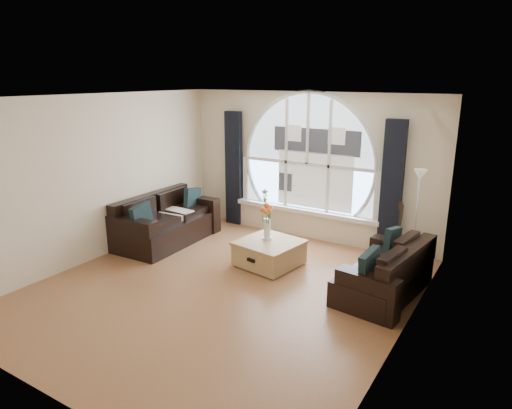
# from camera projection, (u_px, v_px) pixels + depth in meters

# --- Properties ---
(ground) EXTENTS (5.00, 5.50, 0.01)m
(ground) POSITION_uv_depth(u_px,v_px,m) (223.00, 289.00, 6.59)
(ground) COLOR brown
(ground) RESTS_ON ground
(ceiling) EXTENTS (5.00, 5.50, 0.01)m
(ceiling) POSITION_uv_depth(u_px,v_px,m) (219.00, 97.00, 5.86)
(ceiling) COLOR silver
(ceiling) RESTS_ON ground
(wall_back) EXTENTS (5.00, 0.01, 2.70)m
(wall_back) POSITION_uv_depth(u_px,v_px,m) (308.00, 166.00, 8.48)
(wall_back) COLOR beige
(wall_back) RESTS_ON ground
(wall_front) EXTENTS (5.00, 0.01, 2.70)m
(wall_front) POSITION_uv_depth(u_px,v_px,m) (36.00, 268.00, 3.98)
(wall_front) COLOR beige
(wall_front) RESTS_ON ground
(wall_left) EXTENTS (0.01, 5.50, 2.70)m
(wall_left) POSITION_uv_depth(u_px,v_px,m) (98.00, 178.00, 7.49)
(wall_left) COLOR beige
(wall_left) RESTS_ON ground
(wall_right) EXTENTS (0.01, 5.50, 2.70)m
(wall_right) POSITION_uv_depth(u_px,v_px,m) (408.00, 230.00, 4.96)
(wall_right) COLOR beige
(wall_right) RESTS_ON ground
(attic_slope) EXTENTS (0.92, 5.50, 0.72)m
(attic_slope) POSITION_uv_depth(u_px,v_px,m) (387.00, 136.00, 4.84)
(attic_slope) COLOR silver
(attic_slope) RESTS_ON ground
(arched_window) EXTENTS (2.60, 0.06, 2.15)m
(arched_window) POSITION_uv_depth(u_px,v_px,m) (308.00, 152.00, 8.38)
(arched_window) COLOR silver
(arched_window) RESTS_ON wall_back
(window_sill) EXTENTS (2.90, 0.22, 0.08)m
(window_sill) POSITION_uv_depth(u_px,v_px,m) (305.00, 211.00, 8.62)
(window_sill) COLOR white
(window_sill) RESTS_ON wall_back
(window_frame) EXTENTS (2.76, 0.08, 2.15)m
(window_frame) POSITION_uv_depth(u_px,v_px,m) (307.00, 152.00, 8.35)
(window_frame) COLOR white
(window_frame) RESTS_ON wall_back
(neighbor_house) EXTENTS (1.70, 0.02, 1.50)m
(neighbor_house) POSITION_uv_depth(u_px,v_px,m) (315.00, 159.00, 8.32)
(neighbor_house) COLOR silver
(neighbor_house) RESTS_ON wall_back
(curtain_left) EXTENTS (0.35, 0.12, 2.30)m
(curtain_left) POSITION_uv_depth(u_px,v_px,m) (234.00, 169.00, 9.24)
(curtain_left) COLOR black
(curtain_left) RESTS_ON ground
(curtain_right) EXTENTS (0.35, 0.12, 2.30)m
(curtain_right) POSITION_uv_depth(u_px,v_px,m) (392.00, 189.00, 7.62)
(curtain_right) COLOR black
(curtain_right) RESTS_ON ground
(sofa_left) EXTENTS (1.05, 1.99, 0.87)m
(sofa_left) POSITION_uv_depth(u_px,v_px,m) (167.00, 221.00, 8.37)
(sofa_left) COLOR black
(sofa_left) RESTS_ON ground
(sofa_right) EXTENTS (1.04, 1.74, 0.73)m
(sofa_right) POSITION_uv_depth(u_px,v_px,m) (384.00, 268.00, 6.33)
(sofa_right) COLOR black
(sofa_right) RESTS_ON ground
(coffee_chest) EXTENTS (1.04, 1.04, 0.45)m
(coffee_chest) POSITION_uv_depth(u_px,v_px,m) (269.00, 252.00, 7.36)
(coffee_chest) COLOR #A88551
(coffee_chest) RESTS_ON ground
(throw_blanket) EXTENTS (0.59, 0.59, 0.10)m
(throw_blanket) POSITION_uv_depth(u_px,v_px,m) (173.00, 215.00, 8.37)
(throw_blanket) COLOR silver
(throw_blanket) RESTS_ON sofa_left
(vase_flowers) EXTENTS (0.24, 0.24, 0.70)m
(vase_flowers) POSITION_uv_depth(u_px,v_px,m) (267.00, 216.00, 7.31)
(vase_flowers) COLOR white
(vase_flowers) RESTS_ON coffee_chest
(floor_lamp) EXTENTS (0.24, 0.24, 1.60)m
(floor_lamp) POSITION_uv_depth(u_px,v_px,m) (416.00, 220.00, 7.12)
(floor_lamp) COLOR #B2B2B2
(floor_lamp) RESTS_ON ground
(guitar) EXTENTS (0.37, 0.25, 1.06)m
(guitar) POSITION_uv_depth(u_px,v_px,m) (400.00, 232.00, 7.38)
(guitar) COLOR olive
(guitar) RESTS_ON ground
(potted_plant) EXTENTS (0.16, 0.14, 0.26)m
(potted_plant) POSITION_uv_depth(u_px,v_px,m) (265.00, 196.00, 9.02)
(potted_plant) COLOR #1E6023
(potted_plant) RESTS_ON window_sill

